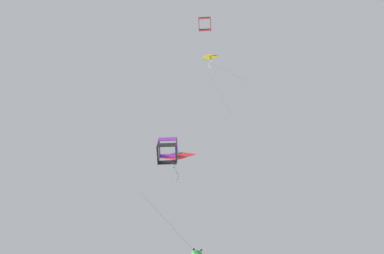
{
  "coord_description": "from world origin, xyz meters",
  "views": [
    {
      "loc": [
        -1.34,
        17.08,
        10.74
      ],
      "look_at": [
        3.41,
        -2.56,
        37.07
      ],
      "focal_mm": 41.08,
      "sensor_mm": 36.0,
      "label": 1
    }
  ],
  "objects_px": {
    "kite_box_upper_right": "(168,151)",
    "kite_delta_mid_left": "(177,155)",
    "kite_diamond_near_left": "(210,58)",
    "kite_box_low_drifter": "(205,24)"
  },
  "relations": [
    {
      "from": "kite_box_upper_right",
      "to": "kite_box_low_drifter",
      "type": "xyz_separation_m",
      "value": [
        -3.43,
        3.61,
        9.29
      ]
    },
    {
      "from": "kite_box_low_drifter",
      "to": "kite_delta_mid_left",
      "type": "height_order",
      "value": "kite_box_low_drifter"
    },
    {
      "from": "kite_delta_mid_left",
      "to": "kite_diamond_near_left",
      "type": "bearing_deg",
      "value": 117.08
    },
    {
      "from": "kite_box_upper_right",
      "to": "kite_delta_mid_left",
      "type": "height_order",
      "value": "kite_delta_mid_left"
    },
    {
      "from": "kite_box_upper_right",
      "to": "kite_box_low_drifter",
      "type": "height_order",
      "value": "kite_box_low_drifter"
    },
    {
      "from": "kite_box_low_drifter",
      "to": "kite_delta_mid_left",
      "type": "distance_m",
      "value": 11.68
    },
    {
      "from": "kite_box_upper_right",
      "to": "kite_delta_mid_left",
      "type": "bearing_deg",
      "value": -89.56
    },
    {
      "from": "kite_diamond_near_left",
      "to": "kite_box_low_drifter",
      "type": "bearing_deg",
      "value": 78.32
    },
    {
      "from": "kite_diamond_near_left",
      "to": "kite_delta_mid_left",
      "type": "xyz_separation_m",
      "value": [
        4.43,
        -6.41,
        -4.06
      ]
    },
    {
      "from": "kite_box_upper_right",
      "to": "kite_box_low_drifter",
      "type": "bearing_deg",
      "value": 122.5
    }
  ]
}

